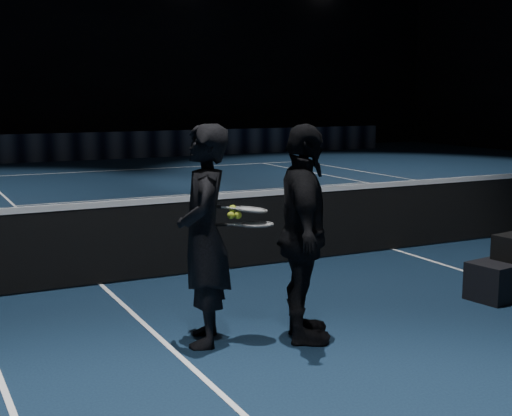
# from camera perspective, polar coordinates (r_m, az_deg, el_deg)

# --- Properties ---
(floor) EXTENTS (36.00, 36.00, 0.00)m
(floor) POSITION_cam_1_polar(r_m,az_deg,el_deg) (10.09, 10.91, -3.27)
(floor) COLOR black
(floor) RESTS_ON ground
(wall_back) EXTENTS (30.00, 0.00, 30.00)m
(wall_back) POSITION_cam_1_polar(r_m,az_deg,el_deg) (26.64, -13.97, 15.01)
(wall_back) COLOR black
(wall_back) RESTS_ON ground
(court_lines) EXTENTS (10.98, 23.78, 0.01)m
(court_lines) POSITION_cam_1_polar(r_m,az_deg,el_deg) (10.09, 10.91, -3.25)
(court_lines) COLOR white
(court_lines) RESTS_ON floor
(net_mesh) EXTENTS (12.80, 0.02, 0.86)m
(net_mesh) POSITION_cam_1_polar(r_m,az_deg,el_deg) (10.01, 10.98, -0.75)
(net_mesh) COLOR black
(net_mesh) RESTS_ON floor
(net_tape) EXTENTS (12.80, 0.03, 0.07)m
(net_tape) POSITION_cam_1_polar(r_m,az_deg,el_deg) (9.94, 11.06, 1.89)
(net_tape) COLOR white
(net_tape) RESTS_ON net_mesh
(sponsor_backdrop) EXTENTS (22.00, 0.15, 0.90)m
(sponsor_backdrop) POSITION_cam_1_polar(r_m,az_deg,el_deg) (24.11, -12.21, 4.89)
(sponsor_backdrop) COLOR black
(sponsor_backdrop) RESTS_ON floor
(player_a) EXTENTS (0.69, 0.81, 1.89)m
(player_a) POSITION_cam_1_polar(r_m,az_deg,el_deg) (6.06, -4.18, -2.22)
(player_a) COLOR black
(player_a) RESTS_ON floor
(player_b) EXTENTS (0.88, 1.20, 1.89)m
(player_b) POSITION_cam_1_polar(r_m,az_deg,el_deg) (6.12, 3.81, -2.11)
(player_b) COLOR black
(player_b) RESTS_ON floor
(racket_lower) EXTENTS (0.71, 0.47, 0.03)m
(racket_lower) POSITION_cam_1_polar(r_m,az_deg,el_deg) (6.06, 0.07, -1.31)
(racket_lower) COLOR black
(racket_lower) RESTS_ON player_a
(racket_upper) EXTENTS (0.71, 0.43, 0.10)m
(racket_upper) POSITION_cam_1_polar(r_m,az_deg,el_deg) (6.08, -0.42, -0.12)
(racket_upper) COLOR black
(racket_upper) RESTS_ON player_b
(tennis_balls) EXTENTS (0.12, 0.10, 0.12)m
(tennis_balls) POSITION_cam_1_polar(r_m,az_deg,el_deg) (6.04, -1.78, -0.43)
(tennis_balls) COLOR yellow
(tennis_balls) RESTS_ON racket_upper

